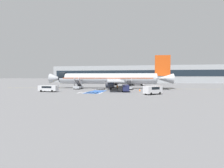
# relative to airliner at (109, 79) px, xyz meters

# --- Properties ---
(ground_plane) EXTENTS (600.00, 600.00, 0.00)m
(ground_plane) POSITION_rel_airliner_xyz_m (-1.42, -0.86, -3.63)
(ground_plane) COLOR slate
(apron_leadline_yellow) EXTENTS (79.39, 7.83, 0.01)m
(apron_leadline_yellow) POSITION_rel_airliner_xyz_m (-0.69, -0.07, -3.63)
(apron_leadline_yellow) COLOR gold
(apron_leadline_yellow) RESTS_ON ground_plane
(apron_stand_patch_blue) EXTENTS (4.22, 11.09, 0.01)m
(apron_stand_patch_blue) POSITION_rel_airliner_xyz_m (-0.69, -14.85, -3.63)
(apron_stand_patch_blue) COLOR #2856A8
(apron_stand_patch_blue) RESTS_ON ground_plane
(apron_walkway_bar_0) EXTENTS (0.44, 3.60, 0.01)m
(apron_walkway_bar_0) POSITION_rel_airliner_xyz_m (-4.29, -18.13, -3.63)
(apron_walkway_bar_0) COLOR silver
(apron_walkway_bar_0) RESTS_ON ground_plane
(apron_walkway_bar_1) EXTENTS (0.44, 3.60, 0.01)m
(apron_walkway_bar_1) POSITION_rel_airliner_xyz_m (-3.09, -18.13, -3.63)
(apron_walkway_bar_1) COLOR silver
(apron_walkway_bar_1) RESTS_ON ground_plane
(apron_walkway_bar_2) EXTENTS (0.44, 3.60, 0.01)m
(apron_walkway_bar_2) POSITION_rel_airliner_xyz_m (-1.89, -18.13, -3.63)
(apron_walkway_bar_2) COLOR silver
(apron_walkway_bar_2) RESTS_ON ground_plane
(apron_walkway_bar_3) EXTENTS (0.44, 3.60, 0.01)m
(apron_walkway_bar_3) POSITION_rel_airliner_xyz_m (-0.69, -18.13, -3.63)
(apron_walkway_bar_3) COLOR silver
(apron_walkway_bar_3) RESTS_ON ground_plane
(apron_walkway_bar_4) EXTENTS (0.44, 3.60, 0.01)m
(apron_walkway_bar_4) POSITION_rel_airliner_xyz_m (0.51, -18.13, -3.63)
(apron_walkway_bar_4) COLOR silver
(apron_walkway_bar_4) RESTS_ON ground_plane
(apron_walkway_bar_5) EXTENTS (0.44, 3.60, 0.01)m
(apron_walkway_bar_5) POSITION_rel_airliner_xyz_m (1.71, -18.13, -3.63)
(apron_walkway_bar_5) COLOR silver
(apron_walkway_bar_5) RESTS_ON ground_plane
(airliner) EXTENTS (45.92, 34.84, 12.02)m
(airliner) POSITION_rel_airliner_xyz_m (0.00, 0.00, 0.00)
(airliner) COLOR #B7BCC4
(airliner) RESTS_ON ground_plane
(boarding_stairs_forward) EXTENTS (2.65, 5.39, 4.12)m
(boarding_stairs_forward) POSITION_rel_airliner_xyz_m (-10.05, -5.47, -2.63)
(boarding_stairs_forward) COLOR #ADB2BA
(boarding_stairs_forward) RESTS_ON ground_plane
(boarding_stairs_aft) EXTENTS (2.65, 5.39, 3.88)m
(boarding_stairs_aft) POSITION_rel_airliner_xyz_m (7.74, -3.76, -2.66)
(boarding_stairs_aft) COLOR #ADB2BA
(boarding_stairs_aft) RESTS_ON ground_plane
(fuel_tanker) EXTENTS (10.00, 4.07, 3.43)m
(fuel_tanker) POSITION_rel_airliner_xyz_m (7.78, 21.48, -1.90)
(fuel_tanker) COLOR #38383D
(fuel_tanker) RESTS_ON ground_plane
(service_van_0) EXTENTS (4.77, 4.68, 2.09)m
(service_van_0) POSITION_rel_airliner_xyz_m (15.20, -19.33, -2.38)
(service_van_0) COLOR silver
(service_van_0) RESTS_ON ground_plane
(service_van_1) EXTENTS (2.72, 5.20, 2.00)m
(service_van_1) POSITION_rel_airliner_xyz_m (7.67, -13.03, -2.43)
(service_van_1) COLOR #1E234C
(service_van_1) RESTS_ON ground_plane
(service_van_2) EXTENTS (5.53, 2.04, 1.84)m
(service_van_2) POSITION_rel_airliner_xyz_m (-14.04, -17.79, -2.51)
(service_van_2) COLOR silver
(service_van_2) RESTS_ON ground_plane
(baggage_cart) EXTENTS (2.86, 2.93, 0.87)m
(baggage_cart) POSITION_rel_airliner_xyz_m (-1.68, -5.89, -3.38)
(baggage_cart) COLOR gray
(baggage_cart) RESTS_ON ground_plane
(ground_crew_0) EXTENTS (0.48, 0.34, 1.82)m
(ground_crew_0) POSITION_rel_airliner_xyz_m (0.34, -3.29, -2.58)
(ground_crew_0) COLOR black
(ground_crew_0) RESTS_ON ground_plane
(ground_crew_1) EXTENTS (0.49, 0.39, 1.61)m
(ground_crew_1) POSITION_rel_airliner_xyz_m (4.08, -6.12, -2.71)
(ground_crew_1) COLOR #2D2D33
(ground_crew_1) RESTS_ON ground_plane
(ground_crew_2) EXTENTS (0.30, 0.46, 1.87)m
(ground_crew_2) POSITION_rel_airliner_xyz_m (0.90, -4.08, -2.55)
(ground_crew_2) COLOR #191E38
(ground_crew_2) RESTS_ON ground_plane
(traffic_cone_0) EXTENTS (0.60, 0.60, 0.67)m
(traffic_cone_0) POSITION_rel_airliner_xyz_m (11.60, -9.67, -3.30)
(traffic_cone_0) COLOR orange
(traffic_cone_0) RESTS_ON ground_plane
(terminal_building) EXTENTS (131.51, 12.10, 12.10)m
(terminal_building) POSITION_rel_airliner_xyz_m (8.54, 65.36, 2.42)
(terminal_building) COLOR #9EA3A8
(terminal_building) RESTS_ON ground_plane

